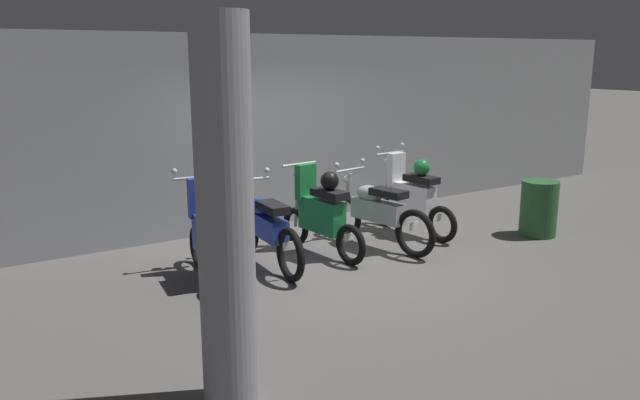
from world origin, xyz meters
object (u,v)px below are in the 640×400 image
motorbike_slot_2 (321,213)px  motorbike_slot_3 (377,212)px  motorbike_slot_4 (411,196)px  trash_bin (539,208)px  motorbike_slot_1 (266,227)px  motorbike_slot_0 (208,237)px  support_pillar (225,219)px

motorbike_slot_2 → motorbike_slot_3: size_ratio=0.87×
motorbike_slot_4 → trash_bin: (1.52, -1.08, -0.16)m
motorbike_slot_1 → motorbike_slot_2: (0.82, 0.02, 0.07)m
motorbike_slot_4 → trash_bin: bearing=-35.5°
motorbike_slot_0 → trash_bin: (4.83, -0.85, -0.12)m
trash_bin → support_pillar: bearing=-163.0°
support_pillar → motorbike_slot_1: bearing=57.2°
motorbike_slot_2 → trash_bin: bearing=-17.1°
motorbike_slot_0 → support_pillar: 2.91m
motorbike_slot_1 → trash_bin: size_ratio=2.39×
motorbike_slot_4 → motorbike_slot_2: bearing=-176.3°
motorbike_slot_0 → motorbike_slot_4: (3.31, 0.24, 0.04)m
motorbike_slot_2 → trash_bin: motorbike_slot_2 is taller
motorbike_slot_1 → support_pillar: bearing=-122.8°
motorbike_slot_2 → motorbike_slot_4: 1.66m
motorbike_slot_1 → motorbike_slot_4: (2.48, 0.12, 0.08)m
motorbike_slot_4 → motorbike_slot_1: bearing=-177.1°
motorbike_slot_0 → motorbike_slot_4: bearing=4.1°
motorbike_slot_2 → motorbike_slot_4: motorbike_slot_4 is taller
motorbike_slot_3 → motorbike_slot_4: motorbike_slot_4 is taller
motorbike_slot_3 → motorbike_slot_4: 0.87m
support_pillar → motorbike_slot_3: bearing=37.4°
trash_bin → motorbike_slot_2: bearing=162.9°
motorbike_slot_3 → motorbike_slot_0: bearing=179.8°
motorbike_slot_1 → motorbike_slot_4: motorbike_slot_4 is taller
support_pillar → trash_bin: size_ratio=3.56×
motorbike_slot_4 → support_pillar: size_ratio=0.58×
motorbike_slot_0 → trash_bin: 4.90m
motorbike_slot_0 → motorbike_slot_3: (2.47, -0.01, -0.04)m
support_pillar → motorbike_slot_0: bearing=70.5°
motorbike_slot_1 → motorbike_slot_0: bearing=-172.2°
motorbike_slot_1 → motorbike_slot_3: 1.65m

